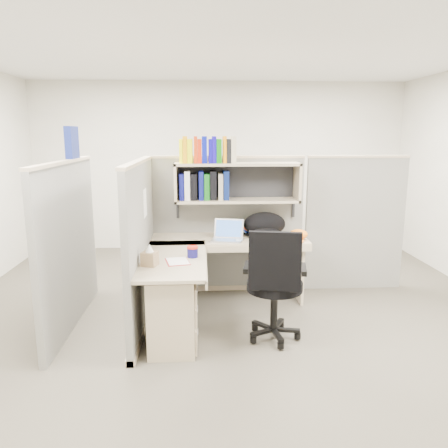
{
  "coord_description": "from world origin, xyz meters",
  "views": [
    {
      "loc": [
        -0.3,
        -4.18,
        1.87
      ],
      "look_at": [
        -0.07,
        0.25,
        0.96
      ],
      "focal_mm": 35.0,
      "sensor_mm": 36.0,
      "label": 1
    }
  ],
  "objects": [
    {
      "name": "task_chair",
      "position": [
        0.34,
        -0.49,
        0.38
      ],
      "size": [
        0.6,
        0.55,
        1.08
      ],
      "color": "black",
      "rests_on": "ground"
    },
    {
      "name": "orange_cap",
      "position": [
        0.77,
        0.47,
        0.79
      ],
      "size": [
        0.26,
        0.28,
        0.11
      ],
      "primitive_type": null,
      "rotation": [
        0.0,
        0.0,
        -0.3
      ],
      "color": "orange",
      "rests_on": "desk"
    },
    {
      "name": "loose_paper",
      "position": [
        -0.53,
        -0.32,
        0.73
      ],
      "size": [
        0.23,
        0.28,
        0.0
      ],
      "primitive_type": null,
      "rotation": [
        0.0,
        0.0,
        0.21
      ],
      "color": "silver",
      "rests_on": "desk"
    },
    {
      "name": "laptop",
      "position": [
        -0.03,
        0.43,
        0.85
      ],
      "size": [
        0.39,
        0.39,
        0.23
      ],
      "primitive_type": null,
      "rotation": [
        0.0,
        0.0,
        -0.23
      ],
      "color": "#AEAFB3",
      "rests_on": "desk"
    },
    {
      "name": "paper_cup",
      "position": [
        -0.02,
        0.77,
        0.78
      ],
      "size": [
        0.08,
        0.08,
        0.09
      ],
      "primitive_type": "cylinder",
      "rotation": [
        0.0,
        0.0,
        -0.25
      ],
      "color": "silver",
      "rests_on": "desk"
    },
    {
      "name": "snack_canister",
      "position": [
        -0.39,
        -0.19,
        0.78
      ],
      "size": [
        0.11,
        0.11,
        0.1
      ],
      "color": "#100D4F",
      "rests_on": "desk"
    },
    {
      "name": "book_stack",
      "position": [
        0.26,
        0.82,
        0.78
      ],
      "size": [
        0.22,
        0.26,
        0.11
      ],
      "primitive_type": null,
      "rotation": [
        0.0,
        0.0,
        0.29
      ],
      "color": "gray",
      "rests_on": "desk"
    },
    {
      "name": "tissue_box",
      "position": [
        -0.77,
        -0.44,
        0.83
      ],
      "size": [
        0.16,
        0.16,
        0.2
      ],
      "primitive_type": null,
      "rotation": [
        0.0,
        0.0,
        -0.31
      ],
      "color": "#8B704E",
      "rests_on": "desk"
    },
    {
      "name": "backpack",
      "position": [
        0.41,
        0.57,
        0.87
      ],
      "size": [
        0.55,
        0.47,
        0.28
      ],
      "primitive_type": null,
      "rotation": [
        0.0,
        0.0,
        0.25
      ],
      "color": "black",
      "rests_on": "desk"
    },
    {
      "name": "room_shell",
      "position": [
        0.0,
        0.0,
        1.62
      ],
      "size": [
        6.0,
        6.0,
        6.0
      ],
      "color": "#BAB7A8",
      "rests_on": "ground"
    },
    {
      "name": "desk",
      "position": [
        -0.41,
        -0.29,
        0.44
      ],
      "size": [
        1.74,
        1.75,
        0.73
      ],
      "color": "tan",
      "rests_on": "ground"
    },
    {
      "name": "mouse",
      "position": [
        0.09,
        0.39,
        0.75
      ],
      "size": [
        0.1,
        0.07,
        0.04
      ],
      "primitive_type": "ellipsoid",
      "rotation": [
        0.0,
        0.0,
        0.1
      ],
      "color": "#8496BB",
      "rests_on": "desk"
    },
    {
      "name": "ground",
      "position": [
        0.0,
        0.0,
        0.0
      ],
      "size": [
        6.0,
        6.0,
        0.0
      ],
      "primitive_type": "plane",
      "color": "#39342C",
      "rests_on": "ground"
    },
    {
      "name": "cubicle",
      "position": [
        -0.37,
        0.45,
        0.91
      ],
      "size": [
        3.79,
        1.84,
        1.95
      ],
      "color": "slate",
      "rests_on": "ground"
    }
  ]
}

